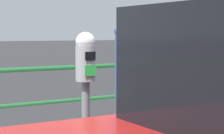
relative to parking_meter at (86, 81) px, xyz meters
The scene contains 3 objects.
parking_meter is the anchor object (origin of this frame).
pedestrian_at_meter 0.64m from the parking_meter, ahead, with size 0.61×0.64×1.69m.
background_railing 2.05m from the parking_meter, 85.85° to the left, with size 24.06×0.06×1.02m.
Camera 1 is at (-1.78, -2.82, 1.61)m, focal length 68.27 mm.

